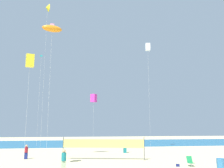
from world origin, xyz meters
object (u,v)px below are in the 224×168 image
beachgoer_plum_shirt (125,145)px  beach_handbag (178,165)px  kite_yellow_box (30,61)px  kite_magenta_box (94,98)px  beachgoer_teal_shirt (64,159)px  folding_beach_chair (190,161)px  volleyball_net (103,144)px  trash_barrel (221,163)px  kite_cyan_diamond (41,63)px  kite_white_box (148,47)px  kite_yellow_delta (47,8)px  beachgoer_maroon_shirt (26,151)px  kite_orange_inflatable (52,29)px

beachgoer_plum_shirt → beach_handbag: (2.62, -11.05, -0.88)m
kite_yellow_box → kite_magenta_box: bearing=67.5°
beachgoer_teal_shirt → folding_beach_chair: size_ratio=1.93×
beachgoer_plum_shirt → volleyball_net: bearing=3.2°
beach_handbag → kite_yellow_box: bearing=-178.8°
beachgoer_teal_shirt → beachgoer_plum_shirt: beachgoer_plum_shirt is taller
trash_barrel → beachgoer_plum_shirt: bearing=115.5°
kite_cyan_diamond → kite_white_box: 17.33m
beachgoer_teal_shirt → beach_handbag: size_ratio=5.91×
kite_yellow_box → beach_handbag: bearing=1.2°
kite_yellow_delta → beachgoer_plum_shirt: bearing=0.9°
beachgoer_maroon_shirt → kite_magenta_box: bearing=-90.8°
kite_white_box → kite_yellow_delta: bearing=-165.4°
volleyball_net → kite_cyan_diamond: 17.21m
beach_handbag → kite_white_box: 22.30m
folding_beach_chair → kite_cyan_diamond: bearing=117.5°
kite_magenta_box → beachgoer_teal_shirt: bearing=-102.1°
trash_barrel → kite_orange_inflatable: bearing=157.2°
kite_cyan_diamond → trash_barrel: bearing=-41.6°
volleyball_net → kite_yellow_delta: bearing=141.8°
beachgoer_teal_shirt → kite_cyan_diamond: kite_cyan_diamond is taller
beachgoer_plum_shirt → kite_orange_inflatable: 17.68m
folding_beach_chair → volleyball_net: bearing=125.8°
folding_beach_chair → kite_orange_inflatable: kite_orange_inflatable is taller
beachgoer_plum_shirt → beach_handbag: 11.39m
beach_handbag → kite_magenta_box: bearing=112.4°
beach_handbag → kite_orange_inflatable: size_ratio=0.02×
beachgoer_maroon_shirt → beach_handbag: 16.15m
beachgoer_plum_shirt → kite_yellow_delta: size_ratio=0.09×
folding_beach_chair → kite_orange_inflatable: (-13.41, 5.18, 14.15)m
volleyball_net → kite_yellow_delta: kite_yellow_delta is taller
beach_handbag → kite_yellow_delta: size_ratio=0.01×
kite_yellow_box → beachgoer_teal_shirt: bearing=-3.3°
kite_cyan_diamond → kite_yellow_box: kite_cyan_diamond is taller
beachgoer_plum_shirt → kite_yellow_box: 17.65m
folding_beach_chair → kite_yellow_delta: size_ratio=0.04×
kite_magenta_box → kite_white_box: kite_white_box is taller
trash_barrel → kite_cyan_diamond: size_ratio=0.06×
beachgoer_plum_shirt → kite_white_box: (4.83, 3.98, 15.45)m
trash_barrel → kite_magenta_box: size_ratio=0.10×
kite_cyan_diamond → kite_orange_inflatable: bearing=-74.9°
kite_orange_inflatable → kite_cyan_diamond: bearing=105.1°
kite_yellow_box → beachgoer_plum_shirt: bearing=46.6°
volleyball_net → kite_white_box: 19.76m
beachgoer_teal_shirt → kite_orange_inflatable: size_ratio=0.11×
folding_beach_chair → kite_orange_inflatable: 20.17m
beachgoer_plum_shirt → trash_barrel: 13.80m
beachgoer_teal_shirt → beachgoer_maroon_shirt: 8.60m
kite_white_box → kite_magenta_box: bearing=173.6°
beachgoer_teal_shirt → kite_magenta_box: kite_magenta_box is taller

